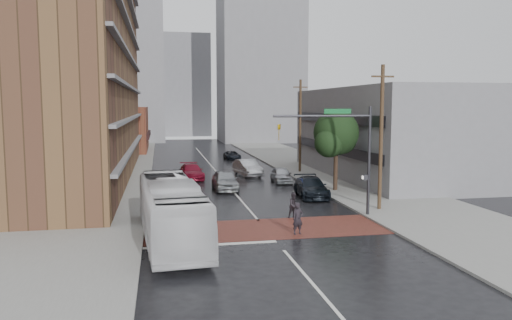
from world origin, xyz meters
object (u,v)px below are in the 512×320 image
car_travel_a (225,180)px  car_parked_far (281,175)px  suv_travel (232,155)px  car_parked_near (311,188)px  transit_bus (171,211)px  car_travel_c (192,172)px  car_travel_b (248,168)px  car_parked_mid (311,187)px  pedestrian_a (298,219)px  pedestrian_b (294,205)px

car_travel_a → car_parked_far: bearing=29.3°
suv_travel → car_parked_near: car_parked_near is taller
transit_bus → car_travel_c: transit_bus is taller
suv_travel → car_parked_far: bearing=-86.5°
transit_bus → car_travel_b: transit_bus is taller
car_travel_a → suv_travel: car_travel_a is taller
car_travel_a → car_parked_mid: size_ratio=0.93×
transit_bus → car_travel_a: bearing=68.3°
pedestrian_a → car_parked_near: size_ratio=0.42×
car_travel_c → car_parked_far: (8.25, -3.72, -0.02)m
car_travel_a → pedestrian_b: bearing=-75.3°
transit_bus → car_travel_b: (8.33, 23.92, -0.83)m
pedestrian_b → car_travel_a: 11.94m
transit_bus → car_travel_b: bearing=66.4°
transit_bus → car_parked_mid: transit_bus is taller
pedestrian_b → car_travel_c: 19.31m
car_parked_near → car_parked_mid: car_parked_mid is taller
car_parked_mid → suv_travel: bearing=99.6°
car_travel_c → car_parked_far: bearing=-28.2°
car_travel_b → car_parked_far: (2.40, -4.95, -0.12)m
car_travel_c → transit_bus: bearing=-100.2°
car_parked_near → pedestrian_a: bearing=-106.0°
suv_travel → car_parked_mid: 28.51m
transit_bus → car_travel_c: (2.48, 22.69, -0.92)m
pedestrian_a → car_parked_far: size_ratio=0.43×
car_travel_c → car_parked_far: size_ratio=1.21×
transit_bus → car_parked_near: 15.85m
car_travel_c → pedestrian_b: bearing=-77.5°
transit_bus → car_travel_c: 22.84m
car_parked_near → car_parked_mid: bearing=4.7°
transit_bus → suv_travel: transit_bus is taller
transit_bus → car_parked_mid: (11.25, 11.16, -0.88)m
pedestrian_a → suv_travel: 39.57m
car_travel_a → car_travel_b: car_travel_a is taller
pedestrian_a → car_travel_b: size_ratio=0.35×
car_parked_mid → car_parked_far: bearing=98.8°
suv_travel → pedestrian_b: bearing=-93.1°
pedestrian_b → car_travel_c: bearing=91.9°
car_parked_mid → car_travel_b: bearing=107.9°
pedestrian_a → suv_travel: pedestrian_a is taller
pedestrian_b → car_travel_b: (0.41, 19.76, 0.01)m
pedestrian_a → car_parked_far: pedestrian_a is taller
car_travel_a → car_travel_b: size_ratio=0.98×
pedestrian_b → suv_travel: size_ratio=0.40×
car_travel_a → car_travel_c: size_ratio=0.98×
pedestrian_b → car_parked_near: bearing=50.4°
transit_bus → car_parked_mid: size_ratio=2.22×
car_travel_c → suv_travel: size_ratio=1.23×
pedestrian_a → car_parked_mid: pedestrian_a is taller
pedestrian_a → car_parked_near: (4.18, 11.10, -0.19)m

